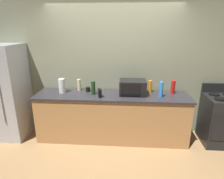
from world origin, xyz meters
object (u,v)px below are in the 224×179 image
object	(u,v)px
bottle_hand_soap	(79,85)
bottle_wine	(93,88)
microwave	(133,87)
stove_range	(220,120)
mug_black	(88,89)
refrigerator	(5,92)
bottle_dish_soap	(150,86)
paper_towel_roll	(62,86)
bottle_hot_sauce	(173,87)
bottle_spray_cleaner	(161,90)

from	to	relation	value
bottle_hand_soap	bottle_wine	size ratio (longest dim) A/B	0.88
microwave	bottle_hand_soap	distance (m)	1.05
stove_range	mug_black	size ratio (longest dim) A/B	12.54
refrigerator	mug_black	xyz separation A→B (m)	(1.57, 0.16, 0.04)
bottle_dish_soap	bottle_wine	distance (m)	1.08
bottle_dish_soap	mug_black	distance (m)	1.19
microwave	mug_black	world-z (taller)	microwave
stove_range	bottle_hand_soap	bearing A→B (deg)	175.21
microwave	paper_towel_roll	distance (m)	1.33
paper_towel_roll	bottle_hand_soap	bearing A→B (deg)	31.19
refrigerator	paper_towel_roll	xyz separation A→B (m)	(1.10, 0.05, 0.13)
bottle_hot_sauce	bottle_spray_cleaner	distance (m)	0.34
microwave	bottle_dish_soap	bearing A→B (deg)	23.84
bottle_wine	bottle_hot_sauce	bearing A→B (deg)	5.78
bottle_hot_sauce	bottle_spray_cleaner	size ratio (longest dim) A/B	0.88
microwave	bottle_hand_soap	bearing A→B (deg)	170.43
refrigerator	bottle_hand_soap	bearing A→B (deg)	9.15
bottle_spray_cleaner	stove_range	bearing A→B (deg)	3.72
bottle_wine	bottle_hot_sauce	distance (m)	1.48
bottle_spray_cleaner	mug_black	xyz separation A→B (m)	(-1.35, 0.23, -0.10)
refrigerator	paper_towel_roll	bearing A→B (deg)	2.61
stove_range	bottle_hand_soap	distance (m)	2.73
bottle_dish_soap	bottle_wine	world-z (taller)	bottle_wine
bottle_spray_cleaner	refrigerator	bearing A→B (deg)	178.56
bottle_hand_soap	refrigerator	bearing A→B (deg)	-170.85
mug_black	stove_range	bearing A→B (deg)	-3.65
microwave	bottle_spray_cleaner	xyz separation A→B (m)	(0.49, -0.12, 0.01)
stove_range	bottle_hot_sauce	distance (m)	1.05
bottle_hot_sauce	paper_towel_roll	bearing A→B (deg)	-177.39
refrigerator	stove_range	size ratio (longest dim) A/B	1.67
bottle_wine	bottle_hot_sauce	world-z (taller)	bottle_wine
refrigerator	bottle_hot_sauce	distance (m)	3.18
stove_range	mug_black	world-z (taller)	stove_range
paper_towel_roll	bottle_hand_soap	xyz separation A→B (m)	(0.29, 0.17, -0.02)
bottle_wine	bottle_hand_soap	bearing A→B (deg)	144.47
bottle_hand_soap	bottle_wine	world-z (taller)	bottle_wine
microwave	bottle_spray_cleaner	distance (m)	0.51
stove_range	bottle_dish_soap	xyz separation A→B (m)	(-1.29, 0.20, 0.55)
microwave	bottle_dish_soap	distance (m)	0.37
microwave	bottle_hand_soap	size ratio (longest dim) A/B	2.18
mug_black	bottle_wine	bearing A→B (deg)	-50.77
microwave	bottle_hot_sauce	size ratio (longest dim) A/B	1.93
microwave	stove_range	bearing A→B (deg)	-1.69
refrigerator	bottle_wine	xyz separation A→B (m)	(1.70, -0.00, 0.12)
refrigerator	microwave	xyz separation A→B (m)	(2.43, 0.05, 0.13)
bottle_hand_soap	bottle_hot_sauce	world-z (taller)	bottle_hot_sauce
stove_range	bottle_wine	bearing A→B (deg)	-179.90
bottle_dish_soap	bottle_spray_cleaner	distance (m)	0.31
bottle_dish_soap	bottle_wine	size ratio (longest dim) A/B	0.92
refrigerator	bottle_dish_soap	distance (m)	2.77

